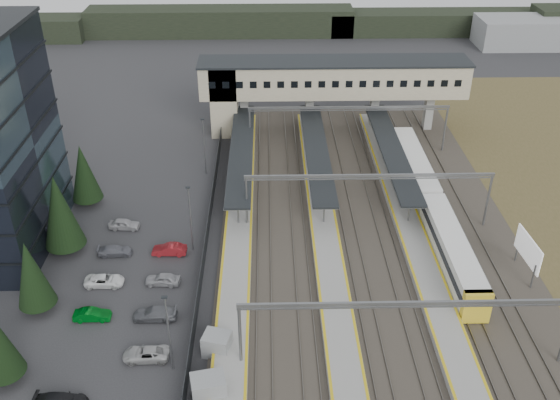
{
  "coord_description": "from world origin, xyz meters",
  "views": [
    {
      "loc": [
        0.55,
        -47.51,
        40.66
      ],
      "look_at": [
        1.86,
        13.88,
        4.0
      ],
      "focal_mm": 40.0,
      "sensor_mm": 36.0,
      "label": 1
    }
  ],
  "objects_px": {
    "relay_cabin_far": "(217,344)",
    "train": "(432,206)",
    "relay_cabin_near": "(209,388)",
    "billboard": "(528,251)",
    "footbridge": "(315,82)"
  },
  "relations": [
    {
      "from": "relay_cabin_near",
      "to": "billboard",
      "type": "height_order",
      "value": "billboard"
    },
    {
      "from": "relay_cabin_far",
      "to": "billboard",
      "type": "relative_size",
      "value": 0.5
    },
    {
      "from": "relay_cabin_near",
      "to": "footbridge",
      "type": "relative_size",
      "value": 0.08
    },
    {
      "from": "relay_cabin_near",
      "to": "footbridge",
      "type": "bearing_deg",
      "value": 77.08
    },
    {
      "from": "relay_cabin_far",
      "to": "train",
      "type": "relative_size",
      "value": 0.07
    },
    {
      "from": "relay_cabin_near",
      "to": "relay_cabin_far",
      "type": "height_order",
      "value": "relay_cabin_near"
    },
    {
      "from": "relay_cabin_near",
      "to": "billboard",
      "type": "distance_m",
      "value": 35.71
    },
    {
      "from": "footbridge",
      "to": "billboard",
      "type": "bearing_deg",
      "value": -62.35
    },
    {
      "from": "relay_cabin_far",
      "to": "footbridge",
      "type": "relative_size",
      "value": 0.07
    },
    {
      "from": "footbridge",
      "to": "billboard",
      "type": "height_order",
      "value": "footbridge"
    },
    {
      "from": "footbridge",
      "to": "relay_cabin_near",
      "type": "bearing_deg",
      "value": -102.92
    },
    {
      "from": "relay_cabin_far",
      "to": "train",
      "type": "distance_m",
      "value": 32.55
    },
    {
      "from": "train",
      "to": "relay_cabin_far",
      "type": "bearing_deg",
      "value": -138.04
    },
    {
      "from": "train",
      "to": "footbridge",
      "type": "bearing_deg",
      "value": 114.88
    },
    {
      "from": "train",
      "to": "billboard",
      "type": "height_order",
      "value": "billboard"
    }
  ]
}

